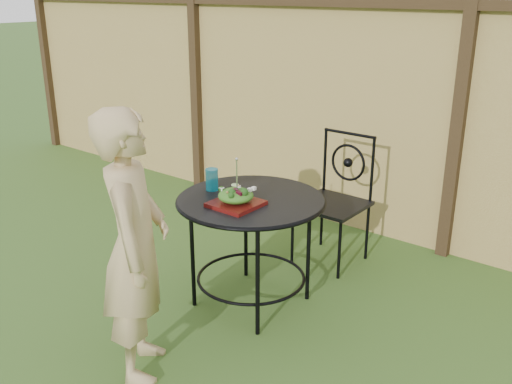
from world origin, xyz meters
TOP-DOWN VIEW (x-y plane):
  - ground at (0.00, 0.00)m, footprint 60.00×60.00m
  - fence at (-0.00, 2.19)m, footprint 8.00×0.12m
  - patio_table at (0.60, 0.67)m, footprint 0.92×0.92m
  - patio_chair at (0.67, 1.56)m, footprint 0.46×0.46m
  - diner at (0.57, -0.22)m, footprint 0.60×0.62m
  - salad_plate at (0.61, 0.52)m, footprint 0.27×0.27m
  - salad at (0.61, 0.52)m, footprint 0.21×0.21m
  - fork at (0.62, 0.52)m, footprint 0.01×0.01m
  - drinking_glass at (0.31, 0.63)m, footprint 0.08×0.08m

SIDE VIEW (x-z plane):
  - ground at x=0.00m, z-range 0.00..0.00m
  - patio_chair at x=0.67m, z-range 0.03..0.98m
  - patio_table at x=0.60m, z-range 0.22..0.95m
  - diner at x=0.57m, z-range 0.00..1.43m
  - salad_plate at x=0.61m, z-range 0.72..0.75m
  - salad at x=0.61m, z-range 0.75..0.83m
  - drinking_glass at x=0.31m, z-range 0.72..0.86m
  - fork at x=0.62m, z-range 0.83..1.01m
  - fence at x=0.00m, z-range 0.00..1.90m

